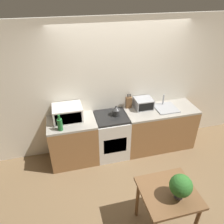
{
  "coord_description": "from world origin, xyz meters",
  "views": [
    {
      "loc": [
        -1.12,
        -2.68,
        3.1
      ],
      "look_at": [
        -0.29,
        0.56,
        1.05
      ],
      "focal_mm": 35.0,
      "sensor_mm": 36.0,
      "label": 1
    }
  ],
  "objects_px": {
    "bottle": "(60,124)",
    "dining_table": "(168,198)",
    "microwave": "(68,113)",
    "toaster_oven": "(143,103)",
    "kettle": "(116,111)",
    "stove_range": "(111,135)"
  },
  "relations": [
    {
      "from": "stove_range",
      "to": "dining_table",
      "type": "height_order",
      "value": "stove_range"
    },
    {
      "from": "dining_table",
      "to": "toaster_oven",
      "type": "bearing_deg",
      "value": 78.94
    },
    {
      "from": "stove_range",
      "to": "microwave",
      "type": "bearing_deg",
      "value": 173.57
    },
    {
      "from": "toaster_oven",
      "to": "dining_table",
      "type": "height_order",
      "value": "toaster_oven"
    },
    {
      "from": "toaster_oven",
      "to": "bottle",
      "type": "bearing_deg",
      "value": -168.04
    },
    {
      "from": "stove_range",
      "to": "toaster_oven",
      "type": "relative_size",
      "value": 2.63
    },
    {
      "from": "toaster_oven",
      "to": "dining_table",
      "type": "distance_m",
      "value": 1.93
    },
    {
      "from": "kettle",
      "to": "microwave",
      "type": "bearing_deg",
      "value": 175.39
    },
    {
      "from": "microwave",
      "to": "toaster_oven",
      "type": "relative_size",
      "value": 1.51
    },
    {
      "from": "microwave",
      "to": "bottle",
      "type": "xyz_separation_m",
      "value": [
        -0.15,
        -0.3,
        -0.02
      ]
    },
    {
      "from": "stove_range",
      "to": "kettle",
      "type": "distance_m",
      "value": 0.55
    },
    {
      "from": "kettle",
      "to": "microwave",
      "type": "height_order",
      "value": "microwave"
    },
    {
      "from": "microwave",
      "to": "bottle",
      "type": "height_order",
      "value": "bottle"
    },
    {
      "from": "stove_range",
      "to": "microwave",
      "type": "xyz_separation_m",
      "value": [
        -0.79,
        0.09,
        0.59
      ]
    },
    {
      "from": "toaster_oven",
      "to": "dining_table",
      "type": "xyz_separation_m",
      "value": [
        -0.36,
        -1.86,
        -0.35
      ]
    },
    {
      "from": "toaster_oven",
      "to": "dining_table",
      "type": "bearing_deg",
      "value": -101.06
    },
    {
      "from": "dining_table",
      "to": "microwave",
      "type": "bearing_deg",
      "value": 121.47
    },
    {
      "from": "bottle",
      "to": "dining_table",
      "type": "distance_m",
      "value": 2.01
    },
    {
      "from": "kettle",
      "to": "toaster_oven",
      "type": "height_order",
      "value": "toaster_oven"
    },
    {
      "from": "stove_range",
      "to": "toaster_oven",
      "type": "xyz_separation_m",
      "value": [
        0.69,
        0.14,
        0.55
      ]
    },
    {
      "from": "kettle",
      "to": "toaster_oven",
      "type": "distance_m",
      "value": 0.6
    },
    {
      "from": "stove_range",
      "to": "dining_table",
      "type": "bearing_deg",
      "value": -79.34
    }
  ]
}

